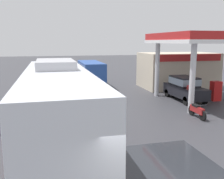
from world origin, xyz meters
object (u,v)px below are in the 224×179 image
coach_bus_main (58,110)px  motorcycle_parked_forecourt (197,111)px  car_trailing_behind_bus (52,73)px  car_at_pump (185,87)px  minibus_opposing_lane (91,71)px  pedestrian_near_pump (190,92)px

coach_bus_main → motorcycle_parked_forecourt: bearing=18.1°
car_trailing_behind_bus → motorcycle_parked_forecourt: bearing=-63.3°
car_at_pump → car_trailing_behind_bus: same height
car_at_pump → minibus_opposing_lane: size_ratio=0.69×
car_at_pump → minibus_opposing_lane: (-5.95, 8.36, 0.46)m
coach_bus_main → motorcycle_parked_forecourt: coach_bus_main is taller
motorcycle_parked_forecourt → car_trailing_behind_bus: size_ratio=0.43×
car_trailing_behind_bus → pedestrian_near_pump: bearing=-54.1°
car_at_pump → car_trailing_behind_bus: bearing=130.5°
car_at_pump → pedestrian_near_pump: car_at_pump is taller
coach_bus_main → car_at_pump: bearing=36.1°
coach_bus_main → motorcycle_parked_forecourt: size_ratio=6.13×
minibus_opposing_lane → pedestrian_near_pump: 11.30m
minibus_opposing_lane → car_trailing_behind_bus: size_ratio=1.46×
minibus_opposing_lane → motorcycle_parked_forecourt: (4.22, -12.90, -1.03)m
car_trailing_behind_bus → coach_bus_main: bearing=-90.4°
motorcycle_parked_forecourt → pedestrian_near_pump: (1.31, 3.07, 0.49)m
car_at_pump → car_trailing_behind_bus: size_ratio=1.00×
motorcycle_parked_forecourt → coach_bus_main: bearing=-161.9°
minibus_opposing_lane → motorcycle_parked_forecourt: 13.62m
pedestrian_near_pump → motorcycle_parked_forecourt: bearing=-113.1°
coach_bus_main → car_trailing_behind_bus: coach_bus_main is taller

